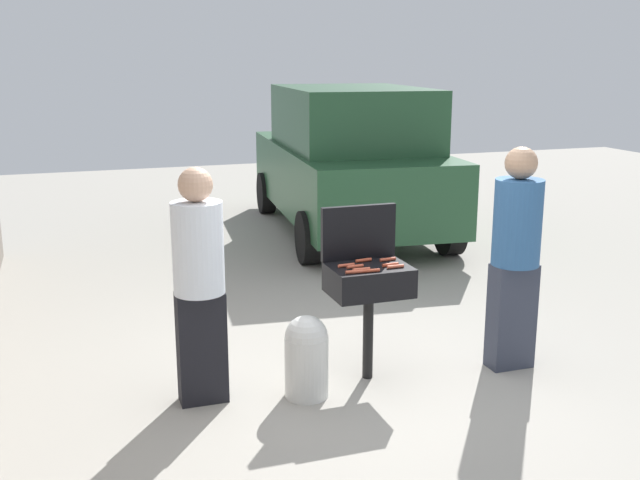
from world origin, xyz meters
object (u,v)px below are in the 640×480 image
(hot_dog_3, at_px, (390,265))
(hot_dog_4, at_px, (354,272))
(hot_dog_1, at_px, (364,260))
(hot_dog_8, at_px, (396,266))
(person_right, at_px, (516,251))
(hot_dog_2, at_px, (355,266))
(hot_dog_7, at_px, (371,271))
(person_left, at_px, (199,278))
(bbq_grill, at_px, (369,284))
(hot_dog_6, at_px, (388,259))
(hot_dog_0, at_px, (361,269))
(hot_dog_5, at_px, (346,265))
(propane_tank, at_px, (306,355))
(parked_minivan, at_px, (349,160))

(hot_dog_3, relative_size, hot_dog_4, 1.00)
(hot_dog_1, bearing_deg, hot_dog_8, -56.61)
(person_right, bearing_deg, hot_dog_2, 3.33)
(hot_dog_1, relative_size, hot_dog_2, 1.00)
(hot_dog_8, height_order, person_right, person_right)
(hot_dog_7, height_order, person_left, person_left)
(bbq_grill, bearing_deg, person_right, -8.20)
(hot_dog_3, distance_m, hot_dog_8, 0.06)
(hot_dog_6, bearing_deg, hot_dog_7, -134.57)
(hot_dog_0, bearing_deg, hot_dog_3, 10.91)
(hot_dog_7, bearing_deg, hot_dog_1, 78.59)
(hot_dog_3, xyz_separation_m, hot_dog_5, (-0.32, 0.09, 0.00))
(person_left, distance_m, person_right, 2.44)
(bbq_grill, xyz_separation_m, hot_dog_6, (0.19, 0.08, 0.15))
(hot_dog_3, bearing_deg, hot_dog_0, -169.09)
(propane_tank, bearing_deg, person_right, -0.32)
(hot_dog_5, xyz_separation_m, propane_tank, (-0.38, -0.19, -0.59))
(hot_dog_4, bearing_deg, hot_dog_2, 66.07)
(hot_dog_1, xyz_separation_m, hot_dog_2, (-0.12, -0.14, 0.00))
(hot_dog_0, xyz_separation_m, hot_dog_3, (0.25, 0.05, 0.00))
(hot_dog_2, xyz_separation_m, hot_dog_5, (-0.05, 0.05, 0.00))
(hot_dog_3, distance_m, parked_minivan, 4.95)
(hot_dog_5, distance_m, person_left, 1.10)
(person_right, bearing_deg, hot_dog_7, 9.61)
(hot_dog_1, relative_size, hot_dog_4, 1.00)
(hot_dog_1, xyz_separation_m, hot_dog_5, (-0.18, -0.09, 0.00))
(hot_dog_8, bearing_deg, hot_dog_0, 177.89)
(hot_dog_0, height_order, hot_dog_4, same)
(hot_dog_4, xyz_separation_m, parked_minivan, (1.82, 4.81, 0.11))
(hot_dog_1, height_order, person_left, person_left)
(hot_dog_6, relative_size, hot_dog_8, 1.00)
(hot_dog_0, bearing_deg, hot_dog_5, 115.05)
(hot_dog_3, relative_size, propane_tank, 0.21)
(hot_dog_1, relative_size, hot_dog_7, 1.00)
(hot_dog_3, relative_size, hot_dog_6, 1.00)
(hot_dog_8, height_order, propane_tank, hot_dog_8)
(hot_dog_4, distance_m, parked_minivan, 5.14)
(propane_tank, relative_size, person_left, 0.36)
(hot_dog_2, distance_m, parked_minivan, 5.00)
(hot_dog_4, xyz_separation_m, hot_dog_6, (0.37, 0.24, 0.00))
(hot_dog_1, xyz_separation_m, propane_tank, (-0.55, -0.28, -0.59))
(hot_dog_8, relative_size, person_left, 0.08)
(hot_dog_6, distance_m, hot_dog_8, 0.21)
(hot_dog_1, height_order, hot_dog_6, same)
(bbq_grill, height_order, hot_dog_3, hot_dog_3)
(hot_dog_5, height_order, hot_dog_8, same)
(bbq_grill, xyz_separation_m, hot_dog_3, (0.15, -0.06, 0.15))
(hot_dog_1, bearing_deg, hot_dog_3, -51.84)
(hot_dog_6, height_order, parked_minivan, parked_minivan)
(hot_dog_2, bearing_deg, hot_dog_0, -81.25)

